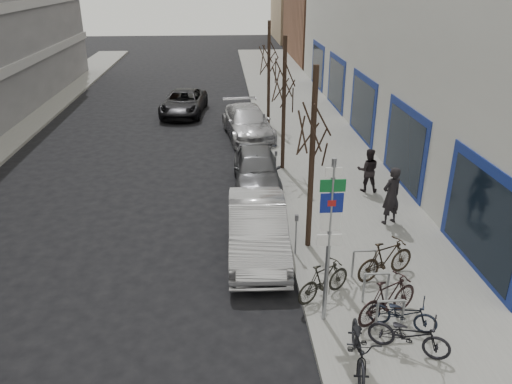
{
  "coord_description": "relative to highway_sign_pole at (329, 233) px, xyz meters",
  "views": [
    {
      "loc": [
        0.13,
        -9.49,
        7.69
      ],
      "look_at": [
        1.02,
        3.37,
        2.0
      ],
      "focal_mm": 35.0,
      "sensor_mm": 36.0,
      "label": 1
    }
  ],
  "objects": [
    {
      "name": "ground",
      "position": [
        -2.4,
        0.01,
        -2.46
      ],
      "size": [
        120.0,
        120.0,
        0.0
      ],
      "primitive_type": "plane",
      "color": "black",
      "rests_on": "ground"
    },
    {
      "name": "sidewalk_east",
      "position": [
        2.1,
        10.01,
        -2.38
      ],
      "size": [
        5.0,
        70.0,
        0.15
      ],
      "primitive_type": "cube",
      "color": "slate",
      "rests_on": "ground"
    },
    {
      "name": "brick_building_far",
      "position": [
        10.6,
        40.01,
        1.54
      ],
      "size": [
        12.0,
        14.0,
        8.0
      ],
      "primitive_type": "cube",
      "color": "brown",
      "rests_on": "ground"
    },
    {
      "name": "tan_building_far",
      "position": [
        11.1,
        55.01,
        2.04
      ],
      "size": [
        13.0,
        12.0,
        9.0
      ],
      "primitive_type": "cube",
      "color": "#937A5B",
      "rests_on": "ground"
    },
    {
      "name": "highway_sign_pole",
      "position": [
        0.0,
        0.0,
        0.0
      ],
      "size": [
        0.55,
        0.1,
        4.2
      ],
      "color": "gray",
      "rests_on": "ground"
    },
    {
      "name": "bike_rack",
      "position": [
        1.4,
        0.61,
        -1.8
      ],
      "size": [
        0.66,
        2.26,
        0.83
      ],
      "color": "gray",
      "rests_on": "sidewalk_east"
    },
    {
      "name": "tree_near",
      "position": [
        0.2,
        3.51,
        1.65
      ],
      "size": [
        1.8,
        1.8,
        5.5
      ],
      "color": "black",
      "rests_on": "ground"
    },
    {
      "name": "tree_mid",
      "position": [
        0.2,
        10.01,
        1.65
      ],
      "size": [
        1.8,
        1.8,
        5.5
      ],
      "color": "black",
      "rests_on": "ground"
    },
    {
      "name": "tree_far",
      "position": [
        0.2,
        16.51,
        1.65
      ],
      "size": [
        1.8,
        1.8,
        5.5
      ],
      "color": "black",
      "rests_on": "ground"
    },
    {
      "name": "meter_front",
      "position": [
        -0.25,
        3.01,
        -1.54
      ],
      "size": [
        0.1,
        0.08,
        1.27
      ],
      "color": "gray",
      "rests_on": "sidewalk_east"
    },
    {
      "name": "meter_mid",
      "position": [
        -0.25,
        8.51,
        -1.54
      ],
      "size": [
        0.1,
        0.08,
        1.27
      ],
      "color": "gray",
      "rests_on": "sidewalk_east"
    },
    {
      "name": "meter_back",
      "position": [
        -0.25,
        14.01,
        -1.54
      ],
      "size": [
        0.1,
        0.08,
        1.27
      ],
      "color": "gray",
      "rests_on": "sidewalk_east"
    },
    {
      "name": "bike_near_left",
      "position": [
        0.4,
        -1.57,
        -1.72
      ],
      "size": [
        0.86,
        1.99,
        1.18
      ],
      "primitive_type": "imported",
      "rotation": [
        0.0,
        0.0,
        -0.15
      ],
      "color": "black",
      "rests_on": "sidewalk_east"
    },
    {
      "name": "bike_near_right",
      "position": [
        1.47,
        -0.07,
        -1.74
      ],
      "size": [
        1.92,
        1.4,
        1.14
      ],
      "primitive_type": "imported",
      "rotation": [
        0.0,
        0.0,
        2.08
      ],
      "color": "black",
      "rests_on": "sidewalk_east"
    },
    {
      "name": "bike_mid_curb",
      "position": [
        1.72,
        -0.44,
        -1.83
      ],
      "size": [
        1.62,
        1.06,
        0.95
      ],
      "primitive_type": "imported",
      "rotation": [
        0.0,
        0.0,
        1.16
      ],
      "color": "black",
      "rests_on": "sidewalk_east"
    },
    {
      "name": "bike_mid_inner",
      "position": [
        0.14,
        0.86,
        -1.79
      ],
      "size": [
        1.71,
        1.33,
        1.03
      ],
      "primitive_type": "imported",
      "rotation": [
        0.0,
        0.0,
        2.13
      ],
      "color": "black",
      "rests_on": "sidewalk_east"
    },
    {
      "name": "bike_far_curb",
      "position": [
        1.59,
        -1.22,
        -1.78
      ],
      "size": [
        1.79,
        1.26,
        1.06
      ],
      "primitive_type": "imported",
      "rotation": [
        0.0,
        0.0,
        1.1
      ],
      "color": "black",
      "rests_on": "sidewalk_east"
    },
    {
      "name": "bike_far_inner",
      "position": [
        1.96,
        1.66,
        -1.75
      ],
      "size": [
        1.92,
        1.24,
        1.13
      ],
      "primitive_type": "imported",
      "rotation": [
        0.0,
        0.0,
        1.98
      ],
      "color": "black",
      "rests_on": "sidewalk_east"
    },
    {
      "name": "parked_car_front",
      "position": [
        -1.33,
        3.43,
        -1.67
      ],
      "size": [
        1.8,
        4.83,
        1.58
      ],
      "primitive_type": "imported",
      "rotation": [
        0.0,
        0.0,
        -0.03
      ],
      "color": "#B8B8BD",
      "rests_on": "ground"
    },
    {
      "name": "parked_car_mid",
      "position": [
        -1.0,
        8.49,
        -1.72
      ],
      "size": [
        1.79,
        4.37,
        1.48
      ],
      "primitive_type": "imported",
      "rotation": [
        0.0,
        0.0,
        -0.01
      ],
      "color": "#515257",
      "rests_on": "ground"
    },
    {
      "name": "parked_car_back",
      "position": [
        -1.0,
        14.85,
        -1.7
      ],
      "size": [
        2.78,
        5.48,
        1.52
      ],
      "primitive_type": "imported",
      "rotation": [
        0.0,
        0.0,
        0.13
      ],
      "color": "#A9A8AE",
      "rests_on": "ground"
    },
    {
      "name": "lane_car",
      "position": [
        -4.5,
        19.61,
        -1.77
      ],
      "size": [
        2.8,
        5.19,
        1.38
      ],
      "primitive_type": "imported",
      "rotation": [
        0.0,
        0.0,
        -0.11
      ],
      "color": "black",
      "rests_on": "ground"
    },
    {
      "name": "pedestrian_near",
      "position": [
        3.08,
        4.78,
        -1.34
      ],
      "size": [
        0.84,
        0.71,
        1.94
      ],
      "primitive_type": "imported",
      "rotation": [
        0.0,
        0.0,
        3.56
      ],
      "color": "black",
      "rests_on": "sidewalk_east"
    },
    {
      "name": "pedestrian_far",
      "position": [
        3.06,
        7.41,
        -1.47
      ],
      "size": [
        0.68,
        0.52,
        1.68
      ],
      "primitive_type": "imported",
      "rotation": [
        0.0,
        0.0,
        2.97
      ],
      "color": "black",
      "rests_on": "sidewalk_east"
    }
  ]
}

